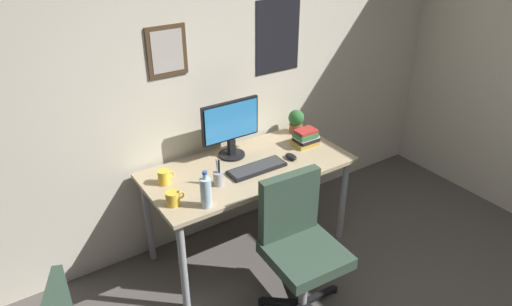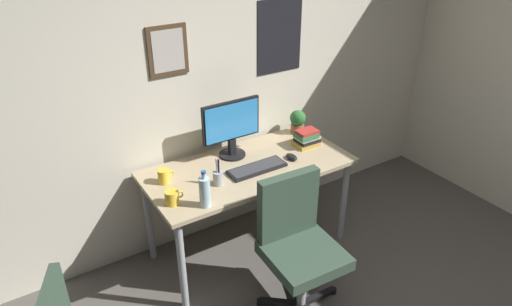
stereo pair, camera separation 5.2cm
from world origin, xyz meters
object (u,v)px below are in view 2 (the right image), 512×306
object	(u,v)px
coffee_mug_near	(172,197)
office_chair	(297,240)
monitor	(231,126)
potted_plant	(298,121)
book_stack_left	(307,138)
keyboard	(257,168)
coffee_mug_far	(164,176)
water_bottle	(205,192)
computer_mouse	(292,157)
pen_cup	(218,177)

from	to	relation	value
coffee_mug_near	office_chair	bearing A→B (deg)	-38.69
office_chair	monitor	size ratio (longest dim) A/B	2.07
potted_plant	book_stack_left	size ratio (longest dim) A/B	1.03
coffee_mug_near	keyboard	bearing A→B (deg)	5.78
coffee_mug_near	coffee_mug_far	size ratio (longest dim) A/B	1.07
water_bottle	computer_mouse	bearing A→B (deg)	13.54
keyboard	monitor	bearing A→B (deg)	98.61
potted_plant	monitor	bearing A→B (deg)	-175.35
coffee_mug_near	pen_cup	distance (m)	0.35
office_chair	book_stack_left	size ratio (longest dim) A/B	5.01
monitor	pen_cup	bearing A→B (deg)	-132.67
monitor	coffee_mug_near	world-z (taller)	monitor
keyboard	coffee_mug_near	xyz separation A→B (m)	(-0.67, -0.07, 0.03)
keyboard	pen_cup	world-z (taller)	pen_cup
pen_cup	office_chair	bearing A→B (deg)	-63.48
coffee_mug_near	book_stack_left	xyz separation A→B (m)	(1.20, 0.18, 0.01)
water_bottle	pen_cup	distance (m)	0.26
monitor	coffee_mug_near	xyz separation A→B (m)	(-0.63, -0.35, -0.19)
office_chair	pen_cup	size ratio (longest dim) A/B	4.75
keyboard	pen_cup	size ratio (longest dim) A/B	2.15
coffee_mug_far	office_chair	bearing A→B (deg)	-53.11
coffee_mug_near	potted_plant	bearing A→B (deg)	17.47
water_bottle	potted_plant	size ratio (longest dim) A/B	1.29
coffee_mug_far	book_stack_left	xyz separation A→B (m)	(1.15, -0.08, 0.01)
computer_mouse	coffee_mug_far	distance (m)	0.94
monitor	coffee_mug_far	size ratio (longest dim) A/B	3.92
computer_mouse	water_bottle	size ratio (longest dim) A/B	0.44
office_chair	keyboard	size ratio (longest dim) A/B	2.21
monitor	book_stack_left	distance (m)	0.62
potted_plant	pen_cup	xyz separation A→B (m)	(-0.93, -0.36, -0.05)
keyboard	coffee_mug_far	xyz separation A→B (m)	(-0.62, 0.19, 0.04)
coffee_mug_near	monitor	bearing A→B (deg)	29.03
coffee_mug_far	potted_plant	distance (m)	1.24
water_bottle	potted_plant	world-z (taller)	water_bottle
office_chair	book_stack_left	bearing A→B (deg)	49.36
water_bottle	coffee_mug_far	xyz separation A→B (m)	(-0.11, 0.39, -0.06)
keyboard	coffee_mug_near	bearing A→B (deg)	-174.22
computer_mouse	water_bottle	bearing A→B (deg)	-166.46
water_bottle	book_stack_left	world-z (taller)	water_bottle
office_chair	coffee_mug_near	size ratio (longest dim) A/B	7.54
monitor	computer_mouse	world-z (taller)	monitor
computer_mouse	book_stack_left	xyz separation A→B (m)	(0.23, 0.12, 0.04)
coffee_mug_near	potted_plant	size ratio (longest dim) A/B	0.65
coffee_mug_near	pen_cup	xyz separation A→B (m)	(0.35, 0.05, 0.01)
coffee_mug_far	keyboard	bearing A→B (deg)	-17.15
potted_plant	book_stack_left	distance (m)	0.24
potted_plant	book_stack_left	xyz separation A→B (m)	(-0.08, -0.22, -0.04)
keyboard	water_bottle	xyz separation A→B (m)	(-0.51, -0.20, 0.09)
monitor	water_bottle	world-z (taller)	monitor
keyboard	coffee_mug_near	size ratio (longest dim) A/B	3.41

